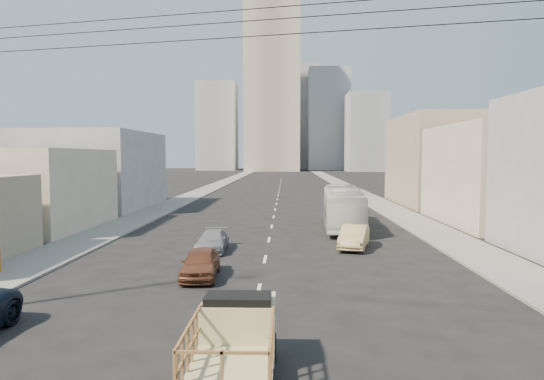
{
  "coord_description": "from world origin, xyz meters",
  "views": [
    {
      "loc": [
        1.11,
        -11.43,
        5.47
      ],
      "look_at": [
        0.29,
        16.75,
        3.5
      ],
      "focal_mm": 32.0,
      "sensor_mm": 36.0,
      "label": 1
    }
  ],
  "objects_px": {
    "sedan_tan": "(354,237)",
    "sedan_grey": "(212,241)",
    "city_bus": "(343,207)",
    "flatbed_pickup": "(235,338)",
    "sedan_brown": "(200,263)"
  },
  "relations": [
    {
      "from": "sedan_tan",
      "to": "sedan_grey",
      "type": "bearing_deg",
      "value": -157.51
    },
    {
      "from": "city_bus",
      "to": "flatbed_pickup",
      "type": "bearing_deg",
      "value": -98.97
    },
    {
      "from": "city_bus",
      "to": "sedan_brown",
      "type": "distance_m",
      "value": 17.52
    },
    {
      "from": "sedan_tan",
      "to": "sedan_grey",
      "type": "distance_m",
      "value": 8.4
    },
    {
      "from": "sedan_brown",
      "to": "sedan_grey",
      "type": "height_order",
      "value": "sedan_brown"
    },
    {
      "from": "city_bus",
      "to": "sedan_grey",
      "type": "relative_size",
      "value": 2.82
    },
    {
      "from": "flatbed_pickup",
      "to": "sedan_grey",
      "type": "xyz_separation_m",
      "value": [
        -3.02,
        16.16,
        -0.51
      ]
    },
    {
      "from": "flatbed_pickup",
      "to": "sedan_brown",
      "type": "xyz_separation_m",
      "value": [
        -2.62,
        10.03,
        -0.43
      ]
    },
    {
      "from": "sedan_brown",
      "to": "sedan_grey",
      "type": "xyz_separation_m",
      "value": [
        -0.4,
        6.12,
        -0.09
      ]
    },
    {
      "from": "sedan_brown",
      "to": "sedan_grey",
      "type": "relative_size",
      "value": 0.98
    },
    {
      "from": "city_bus",
      "to": "sedan_grey",
      "type": "distance_m",
      "value": 12.72
    },
    {
      "from": "city_bus",
      "to": "sedan_brown",
      "type": "relative_size",
      "value": 2.89
    },
    {
      "from": "sedan_brown",
      "to": "sedan_grey",
      "type": "distance_m",
      "value": 6.14
    },
    {
      "from": "city_bus",
      "to": "sedan_grey",
      "type": "height_order",
      "value": "city_bus"
    },
    {
      "from": "flatbed_pickup",
      "to": "sedan_grey",
      "type": "height_order",
      "value": "flatbed_pickup"
    }
  ]
}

